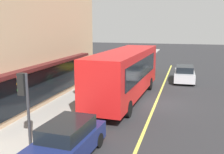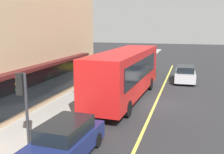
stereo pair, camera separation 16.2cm
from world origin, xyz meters
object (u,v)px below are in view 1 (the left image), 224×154
(traffic_light, at_px, (24,93))
(pedestrian_by_curb, at_px, (77,83))
(car_yellow, at_px, (145,66))
(car_navy, at_px, (66,141))
(pedestrian_at_corner, at_px, (103,65))
(bus, at_px, (126,72))
(car_silver, at_px, (184,74))
(pedestrian_mid_block, at_px, (116,62))

(traffic_light, xyz_separation_m, pedestrian_by_curb, (8.36, 1.23, -1.42))
(car_yellow, bearing_deg, traffic_light, 174.58)
(traffic_light, relative_size, car_navy, 0.73)
(car_navy, xyz_separation_m, car_yellow, (20.37, 0.01, 0.00))
(car_yellow, distance_m, pedestrian_at_corner, 5.00)
(bus, relative_size, pedestrian_by_curb, 6.94)
(car_yellow, bearing_deg, car_silver, -131.90)
(bus, xyz_separation_m, pedestrian_by_curb, (-0.51, 3.47, -0.87))
(car_yellow, bearing_deg, car_navy, -179.97)
(traffic_light, bearing_deg, car_navy, -96.05)
(pedestrian_by_curb, bearing_deg, pedestrian_at_corner, 4.86)
(car_yellow, height_order, pedestrian_at_corner, pedestrian_at_corner)
(car_silver, xyz_separation_m, pedestrian_at_corner, (0.73, 8.18, 0.37))
(bus, relative_size, car_navy, 2.56)
(car_navy, bearing_deg, car_silver, -14.57)
(bus, height_order, car_navy, bus)
(pedestrian_at_corner, bearing_deg, car_yellow, -51.03)
(bus, xyz_separation_m, pedestrian_at_corner, (8.16, 4.20, -0.87))
(pedestrian_mid_block, bearing_deg, bus, -161.60)
(car_silver, height_order, pedestrian_at_corner, pedestrian_at_corner)
(traffic_light, xyz_separation_m, car_navy, (-0.20, -1.92, -1.79))
(traffic_light, bearing_deg, pedestrian_at_corner, 6.57)
(car_yellow, distance_m, pedestrian_by_curb, 12.22)
(bus, bearing_deg, traffic_light, 165.81)
(pedestrian_by_curb, bearing_deg, traffic_light, -171.67)
(car_navy, height_order, pedestrian_mid_block, pedestrian_mid_block)
(car_silver, bearing_deg, pedestrian_at_corner, 84.93)
(pedestrian_at_corner, bearing_deg, bus, -152.75)
(pedestrian_at_corner, distance_m, pedestrian_mid_block, 2.77)
(car_yellow, xyz_separation_m, pedestrian_mid_block, (-0.42, 3.29, 0.36))
(traffic_light, xyz_separation_m, car_yellow, (20.17, -1.91, -1.79))
(traffic_light, relative_size, pedestrian_at_corner, 1.98)
(car_yellow, relative_size, pedestrian_by_curb, 2.71)
(pedestrian_by_curb, distance_m, pedestrian_mid_block, 11.38)
(bus, height_order, pedestrian_mid_block, bus)
(car_navy, distance_m, pedestrian_at_corner, 17.67)
(car_yellow, xyz_separation_m, pedestrian_by_curb, (-11.81, 3.14, 0.37))
(car_silver, relative_size, pedestrian_by_curb, 2.69)
(bus, distance_m, car_silver, 8.52)
(traffic_light, xyz_separation_m, pedestrian_mid_block, (19.74, 1.38, -1.43))
(traffic_light, height_order, car_navy, traffic_light)
(traffic_light, distance_m, pedestrian_mid_block, 19.84)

